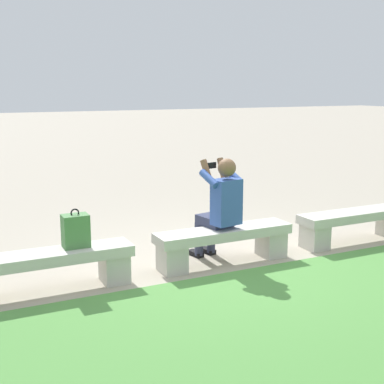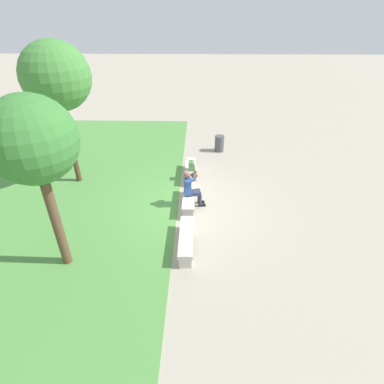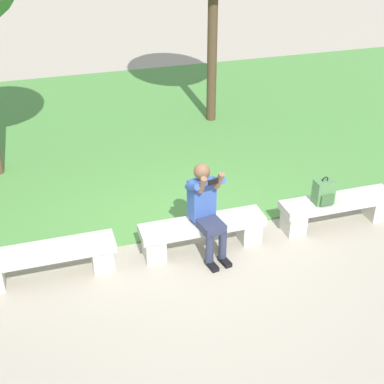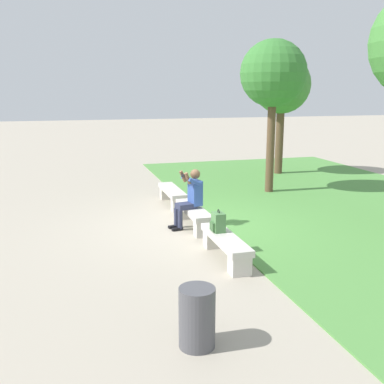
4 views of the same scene
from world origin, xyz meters
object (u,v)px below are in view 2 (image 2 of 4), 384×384
(tree_behind_wall, at_px, (56,77))
(bench_near, at_px, (189,198))
(person_photographer, at_px, (191,187))
(trash_bin, at_px, (219,144))
(bench_main, at_px, (186,239))
(tree_right_background, at_px, (32,142))
(backpack, at_px, (191,166))
(bench_mid, at_px, (190,170))

(tree_behind_wall, bearing_deg, bench_near, -110.38)
(person_photographer, bearing_deg, trash_bin, -14.64)
(bench_main, xyz_separation_m, tree_behind_wall, (3.75, 4.40, 3.63))
(bench_main, relative_size, trash_bin, 2.35)
(bench_main, bearing_deg, tree_right_background, 102.06)
(person_photographer, distance_m, backpack, 1.81)
(bench_mid, relative_size, trash_bin, 2.35)
(bench_near, relative_size, person_photographer, 1.34)
(bench_mid, relative_size, backpack, 4.12)
(tree_behind_wall, bearing_deg, tree_right_background, -164.60)
(bench_mid, xyz_separation_m, trash_bin, (2.60, -1.30, 0.08))
(person_photographer, distance_m, tree_right_background, 5.09)
(bench_main, height_order, trash_bin, trash_bin)
(person_photographer, height_order, tree_behind_wall, tree_behind_wall)
(person_photographer, bearing_deg, tree_behind_wall, 70.11)
(person_photographer, height_order, trash_bin, person_photographer)
(backpack, height_order, trash_bin, backpack)
(bench_mid, distance_m, tree_behind_wall, 5.73)
(bench_near, xyz_separation_m, tree_behind_wall, (1.64, 4.40, 3.63))
(bench_main, distance_m, person_photographer, 2.18)
(bench_near, bearing_deg, bench_mid, 0.00)
(bench_near, distance_m, trash_bin, 4.89)
(bench_main, xyz_separation_m, person_photographer, (2.13, -0.08, 0.44))
(bench_main, distance_m, bench_mid, 4.23)
(bench_main, xyz_separation_m, bench_near, (2.11, 0.00, 0.00))
(bench_main, distance_m, tree_behind_wall, 6.83)
(tree_behind_wall, xyz_separation_m, tree_right_background, (-4.43, -1.22, -0.46))
(bench_main, distance_m, backpack, 3.95)
(bench_main, relative_size, tree_right_background, 0.39)
(bench_near, distance_m, backpack, 1.85)
(bench_main, bearing_deg, trash_bin, -10.81)
(bench_main, bearing_deg, bench_near, 0.00)
(bench_near, xyz_separation_m, backpack, (1.82, -0.05, 0.33))
(tree_behind_wall, xyz_separation_m, trash_bin, (3.08, -5.71, -3.55))
(trash_bin, bearing_deg, bench_near, 164.54)
(bench_mid, xyz_separation_m, backpack, (-0.29, -0.05, 0.33))
(bench_mid, height_order, backpack, backpack)
(bench_mid, xyz_separation_m, tree_behind_wall, (-0.48, 4.40, 3.63))
(bench_mid, height_order, trash_bin, trash_bin)
(bench_main, relative_size, backpack, 4.12)
(person_photographer, bearing_deg, bench_mid, 2.08)
(tree_behind_wall, bearing_deg, bench_main, -130.41)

